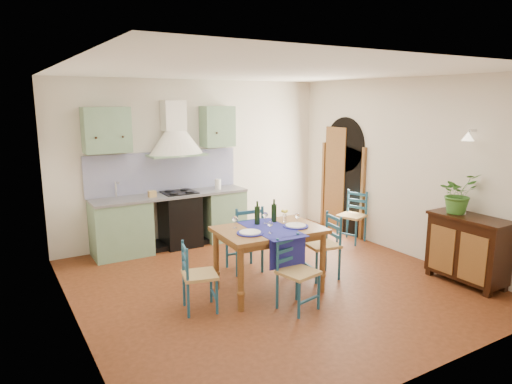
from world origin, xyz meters
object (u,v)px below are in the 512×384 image
Objects in this scene: sideboard at (468,247)px; potted_plant at (458,193)px; dining_table at (270,236)px; chair_near at (296,272)px.

sideboard is 0.73m from potted_plant.
sideboard is at bearing -86.58° from potted_plant.
potted_plant reaches higher than dining_table.
dining_table reaches higher than sideboard.
dining_table is at bearing 154.47° from sideboard.
chair_near is 2.57m from potted_plant.
dining_table is at bearing 158.51° from potted_plant.
potted_plant is at bearing -8.22° from chair_near.
dining_table is 2.71m from sideboard.
potted_plant reaches higher than sideboard.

